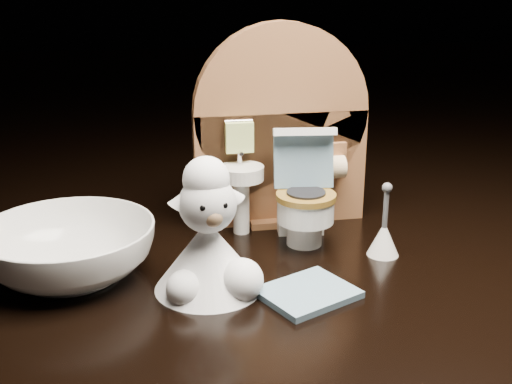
{
  "coord_description": "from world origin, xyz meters",
  "views": [
    {
      "loc": [
        -0.1,
        -0.39,
        0.18
      ],
      "look_at": [
        -0.03,
        0.0,
        0.05
      ],
      "focal_mm": 45.0,
      "sensor_mm": 36.0,
      "label": 1
    }
  ],
  "objects": [
    {
      "name": "backdrop_panel",
      "position": [
        -0.0,
        0.06,
        0.07
      ],
      "size": [
        0.13,
        0.05,
        0.15
      ],
      "color": "brown",
      "rests_on": "ground"
    },
    {
      "name": "toy_toilet",
      "position": [
        0.01,
        0.03,
        0.03
      ],
      "size": [
        0.04,
        0.06,
        0.08
      ],
      "rotation": [
        0.0,
        0.0,
        -0.12
      ],
      "color": "white",
      "rests_on": "ground"
    },
    {
      "name": "bath_mat",
      "position": [
        -0.01,
        -0.06,
        0.0
      ],
      "size": [
        0.07,
        0.06,
        0.0
      ],
      "primitive_type": "cube",
      "rotation": [
        0.0,
        0.0,
        0.43
      ],
      "color": "slate",
      "rests_on": "ground"
    },
    {
      "name": "toilet_brush",
      "position": [
        0.06,
        -0.01,
        0.01
      ],
      "size": [
        0.02,
        0.02,
        0.05
      ],
      "color": "white",
      "rests_on": "ground"
    },
    {
      "name": "plush_lamb",
      "position": [
        -0.07,
        -0.04,
        0.03
      ],
      "size": [
        0.07,
        0.07,
        0.09
      ],
      "rotation": [
        0.0,
        0.0,
        0.13
      ],
      "color": "white",
      "rests_on": "ground"
    },
    {
      "name": "ceramic_bowl",
      "position": [
        -0.15,
        -0.0,
        0.02
      ],
      "size": [
        0.11,
        0.11,
        0.03
      ],
      "primitive_type": "imported",
      "rotation": [
        0.0,
        0.0,
        -0.03
      ],
      "color": "white",
      "rests_on": "ground"
    }
  ]
}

